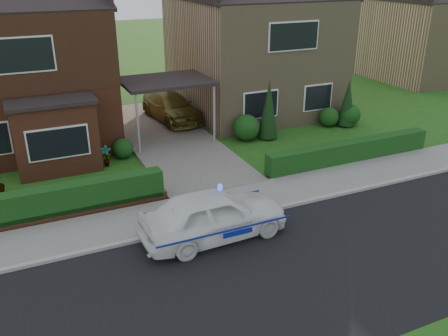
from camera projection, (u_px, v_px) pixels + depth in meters
ground at (299, 269)px, 12.56m from camera, size 120.00×120.00×0.00m
road at (299, 269)px, 12.56m from camera, size 60.00×6.00×0.02m
kerb at (247, 215)px, 15.08m from camera, size 60.00×0.16×0.12m
sidewalk at (233, 202)px, 15.96m from camera, size 60.00×2.00×0.10m
driveway at (168, 138)px, 21.72m from camera, size 3.80×12.00×0.12m
house_left at (15, 54)px, 20.45m from camera, size 7.50×9.53×7.25m
house_right at (252, 41)px, 24.98m from camera, size 7.50×8.06×7.25m
carport_link at (166, 82)px, 20.64m from camera, size 3.80×3.00×2.77m
dwarf_wall at (48, 217)px, 14.71m from camera, size 7.70×0.25×0.36m
hedge_left at (48, 220)px, 14.91m from camera, size 7.50×0.55×0.90m
hedge_right at (348, 162)px, 19.22m from camera, size 7.50×0.55×0.80m
shrub_left_mid at (84, 151)px, 18.54m from camera, size 1.32×1.32×1.32m
shrub_left_near at (123, 148)px, 19.50m from camera, size 0.84×0.84×0.84m
shrub_right_near at (246, 128)px, 21.38m from camera, size 1.20×1.20×1.20m
shrub_right_mid at (329, 117)px, 23.25m from camera, size 0.96×0.96×0.96m
shrub_right_far at (349, 115)px, 23.36m from camera, size 1.08×1.08×1.08m
conifer_a at (269, 111)px, 21.31m from camera, size 0.90×0.90×2.60m
conifer_b at (347, 104)px, 23.06m from camera, size 0.90×0.90×2.20m
neighbour_right at (422, 39)px, 32.46m from camera, size 6.50×7.00×5.20m
police_car at (214, 215)px, 13.71m from camera, size 4.00×4.41×1.65m
driveway_car at (171, 107)px, 23.86m from camera, size 2.31×4.64×1.30m
potted_plant_a at (106, 156)px, 18.68m from camera, size 0.50×0.40×0.85m
potted_plant_b at (142, 179)px, 16.73m from camera, size 0.58×0.57×0.83m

